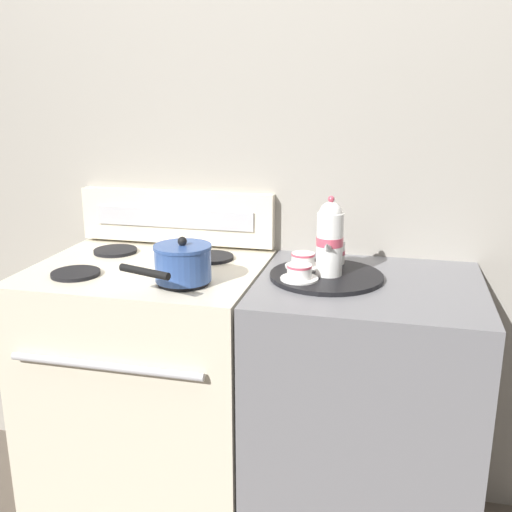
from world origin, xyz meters
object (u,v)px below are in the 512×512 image
(stove, at_px, (153,393))
(teacup_left, at_px, (299,272))
(saucepan, at_px, (182,263))
(serving_tray, at_px, (326,276))
(teacup_right, at_px, (303,260))
(creamer_jug, at_px, (334,252))
(teapot, at_px, (330,238))

(stove, bearing_deg, teacup_left, -6.31)
(saucepan, bearing_deg, serving_tray, 21.05)
(saucepan, distance_m, serving_tray, 0.45)
(teacup_right, bearing_deg, stove, -171.75)
(saucepan, relative_size, teacup_right, 2.48)
(serving_tray, bearing_deg, teacup_left, -134.25)
(stove, xyz_separation_m, serving_tray, (0.60, 0.02, 0.47))
(serving_tray, bearing_deg, stove, -178.34)
(stove, height_order, saucepan, saucepan)
(stove, xyz_separation_m, teacup_left, (0.52, -0.06, 0.50))
(stove, bearing_deg, creamer_jug, 13.22)
(teacup_left, bearing_deg, serving_tray, 45.75)
(serving_tray, height_order, teacup_left, teacup_left)
(stove, distance_m, teacup_left, 0.73)
(saucepan, relative_size, teapot, 1.16)
(stove, relative_size, creamer_jug, 12.43)
(serving_tray, xyz_separation_m, teapot, (0.01, -0.01, 0.12))
(teacup_right, relative_size, creamer_jug, 1.51)
(teapot, bearing_deg, teacup_right, 145.37)
(saucepan, bearing_deg, teacup_left, 13.93)
(saucepan, xyz_separation_m, creamer_jug, (0.43, 0.29, -0.02))
(teapot, bearing_deg, serving_tray, 142.65)
(saucepan, relative_size, serving_tray, 0.81)
(serving_tray, relative_size, creamer_jug, 4.64)
(teapot, relative_size, teacup_right, 2.14)
(saucepan, bearing_deg, stove, 141.57)
(teapot, xyz_separation_m, creamer_jug, (0.00, 0.13, -0.08))
(serving_tray, distance_m, teacup_left, 0.11)
(serving_tray, height_order, creamer_jug, creamer_jug)
(teacup_left, relative_size, teacup_right, 1.00)
(serving_tray, xyz_separation_m, creamer_jug, (0.01, 0.13, 0.05))
(saucepan, distance_m, teacup_right, 0.40)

